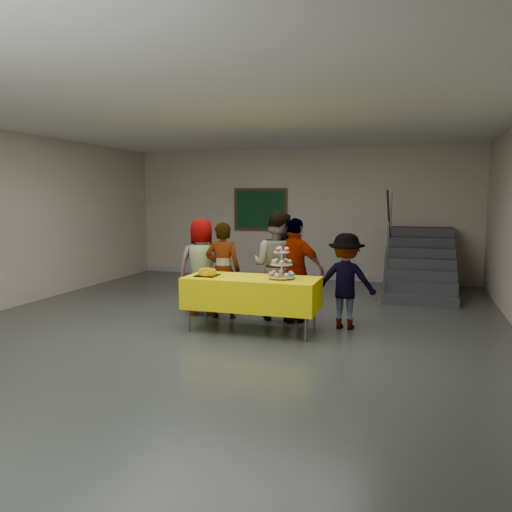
{
  "coord_description": "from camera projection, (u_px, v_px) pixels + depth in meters",
  "views": [
    {
      "loc": [
        2.56,
        -6.35,
        1.89
      ],
      "look_at": [
        0.41,
        0.42,
        1.05
      ],
      "focal_mm": 35.0,
      "sensor_mm": 36.0,
      "label": 1
    }
  ],
  "objects": [
    {
      "name": "staircase",
      "position": [
        419.0,
        267.0,
        10.04
      ],
      "size": [
        1.3,
        2.4,
        2.04
      ],
      "color": "#424447",
      "rests_on": "ground"
    },
    {
      "name": "noticeboard",
      "position": [
        260.0,
        209.0,
        11.79
      ],
      "size": [
        1.3,
        0.05,
        1.0
      ],
      "color": "#472B16",
      "rests_on": "ground"
    },
    {
      "name": "schoolchild_c",
      "position": [
        277.0,
        266.0,
        7.69
      ],
      "size": [
        0.91,
        0.77,
        1.67
      ],
      "primitive_type": "imported",
      "rotation": [
        0.0,
        0.0,
        2.97
      ],
      "color": "slate",
      "rests_on": "ground"
    },
    {
      "name": "schoolchild_a",
      "position": [
        202.0,
        266.0,
        8.04
      ],
      "size": [
        0.88,
        0.71,
        1.56
      ],
      "primitive_type": "imported",
      "rotation": [
        0.0,
        0.0,
        3.47
      ],
      "color": "#5D5C65",
      "rests_on": "ground"
    },
    {
      "name": "schoolchild_e",
      "position": [
        346.0,
        281.0,
        7.16
      ],
      "size": [
        0.9,
        0.52,
        1.38
      ],
      "primitive_type": "imported",
      "rotation": [
        0.0,
        0.0,
        3.13
      ],
      "color": "slate",
      "rests_on": "ground"
    },
    {
      "name": "schoolchild_b",
      "position": [
        223.0,
        270.0,
        7.79
      ],
      "size": [
        0.6,
        0.44,
        1.51
      ],
      "primitive_type": "imported",
      "rotation": [
        0.0,
        0.0,
        3.28
      ],
      "color": "slate",
      "rests_on": "ground"
    },
    {
      "name": "room_shell",
      "position": [
        218.0,
        179.0,
        6.77
      ],
      "size": [
        10.0,
        10.04,
        3.02
      ],
      "color": "#4C514C",
      "rests_on": "ground"
    },
    {
      "name": "schoolchild_d",
      "position": [
        295.0,
        270.0,
        7.52
      ],
      "size": [
        0.99,
        0.58,
        1.58
      ],
      "primitive_type": "imported",
      "rotation": [
        0.0,
        0.0,
        2.92
      ],
      "color": "slate",
      "rests_on": "ground"
    },
    {
      "name": "bear_cake",
      "position": [
        207.0,
        272.0,
        7.12
      ],
      "size": [
        0.32,
        0.36,
        0.12
      ],
      "color": "black",
      "rests_on": "bake_table"
    },
    {
      "name": "bake_table",
      "position": [
        252.0,
        292.0,
        7.02
      ],
      "size": [
        1.88,
        0.78,
        0.77
      ],
      "color": "#595960",
      "rests_on": "ground"
    },
    {
      "name": "cupcake_stand",
      "position": [
        282.0,
        267.0,
        6.86
      ],
      "size": [
        0.38,
        0.38,
        0.44
      ],
      "color": "silver",
      "rests_on": "bake_table"
    }
  ]
}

